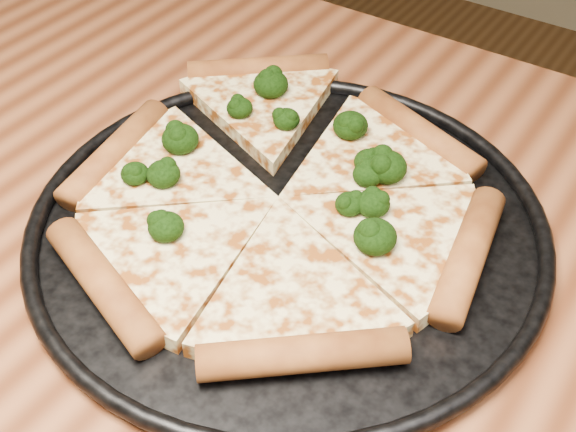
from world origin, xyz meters
The scene contains 3 objects.
pizza_pan centered at (-0.10, 0.10, 0.76)m, with size 0.41×0.41×0.02m.
pizza centered at (-0.12, 0.12, 0.77)m, with size 0.36×0.38×0.03m.
broccoli_florets centered at (-0.13, 0.15, 0.78)m, with size 0.23×0.23×0.03m.
Camera 1 is at (0.14, -0.26, 1.16)m, focal length 47.52 mm.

